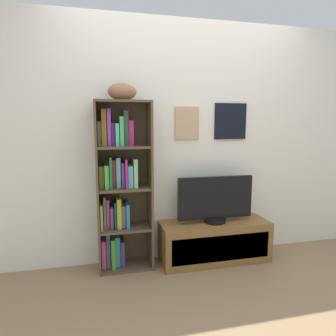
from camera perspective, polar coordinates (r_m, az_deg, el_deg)
ground at (r=2.36m, az=11.37°, el=-27.53°), size 5.20×5.20×0.04m
back_wall at (r=2.98m, az=3.00°, el=4.98°), size 4.80×0.08×2.36m
bookshelf at (r=2.79m, az=-9.37°, el=-3.85°), size 0.50×0.28×1.57m
football at (r=2.71m, az=-8.85°, el=14.37°), size 0.27×0.18×0.15m
tv_stand at (r=3.08m, az=8.95°, el=-13.79°), size 1.08×0.38×0.40m
television at (r=2.94m, az=9.14°, el=-6.09°), size 0.76×0.22×0.46m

